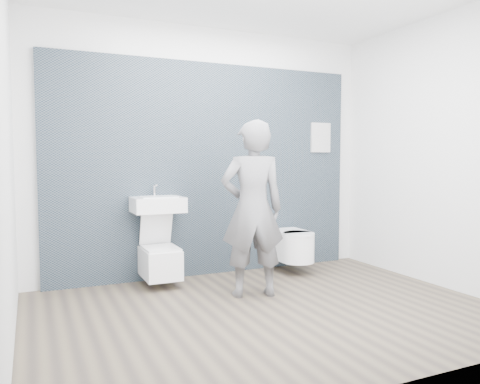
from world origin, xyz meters
name	(u,v)px	position (x,y,z in m)	size (l,w,h in m)	color
ground	(268,311)	(0.00, 0.00, 0.00)	(4.00, 4.00, 0.00)	brown
room_shell	(269,109)	(0.00, 0.00, 1.74)	(4.00, 4.00, 4.00)	silver
tile_wall	(209,273)	(0.00, 1.47, 0.00)	(3.60, 0.06, 2.40)	black
washbasin	(158,204)	(-0.65, 1.24, 0.85)	(0.53, 0.39, 0.40)	white
toilet_square	(160,260)	(-0.65, 1.19, 0.27)	(0.36, 0.52, 0.68)	white
toilet_rounded	(293,246)	(0.91, 1.12, 0.31)	(0.37, 0.63, 0.34)	white
info_placard	(319,262)	(1.48, 1.43, 0.00)	(0.28, 0.03, 0.37)	white
visitor	(252,209)	(0.07, 0.47, 0.84)	(0.62, 0.40, 1.69)	slate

